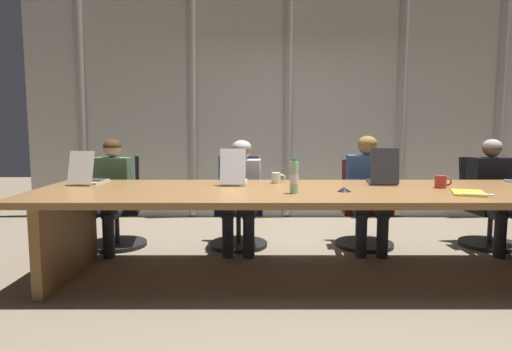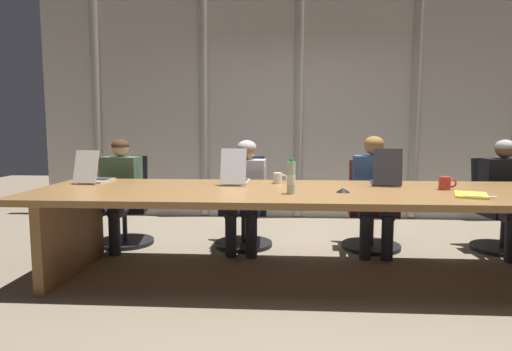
% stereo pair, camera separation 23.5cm
% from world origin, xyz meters
% --- Properties ---
extents(ground_plane, '(14.38, 14.38, 0.00)m').
position_xyz_m(ground_plane, '(0.00, 0.00, 0.00)').
color(ground_plane, '#7F705B').
extents(conference_table, '(4.59, 1.28, 0.74)m').
position_xyz_m(conference_table, '(0.00, 0.00, 0.61)').
color(conference_table, olive).
rests_on(conference_table, ground_plane).
extents(curtain_backdrop, '(7.19, 0.17, 2.98)m').
position_xyz_m(curtain_backdrop, '(0.00, 2.52, 1.49)').
color(curtain_backdrop, beige).
rests_on(curtain_backdrop, ground_plane).
extents(laptop_left_end, '(0.24, 0.42, 0.30)m').
position_xyz_m(laptop_left_end, '(-1.99, 0.35, 0.80)').
color(laptop_left_end, beige).
rests_on(laptop_left_end, conference_table).
extents(laptop_left_mid, '(0.23, 0.43, 0.32)m').
position_xyz_m(laptop_left_mid, '(-0.69, 0.35, 0.80)').
color(laptop_left_mid, '#BCBCC1').
rests_on(laptop_left_mid, conference_table).
extents(laptop_center, '(0.29, 0.41, 0.32)m').
position_xyz_m(laptop_center, '(0.63, 0.34, 0.80)').
color(laptop_center, '#2D2D33').
rests_on(laptop_center, conference_table).
extents(office_chair_left_end, '(0.60, 0.61, 0.93)m').
position_xyz_m(office_chair_left_end, '(-1.95, 1.01, 0.34)').
color(office_chair_left_end, black).
rests_on(office_chair_left_end, ground_plane).
extents(office_chair_left_mid, '(0.60, 0.60, 0.93)m').
position_xyz_m(office_chair_left_mid, '(-0.67, 1.01, 0.34)').
color(office_chair_left_mid, navy).
rests_on(office_chair_left_mid, ground_plane).
extents(office_chair_center, '(0.60, 0.60, 0.89)m').
position_xyz_m(office_chair_center, '(0.65, 1.00, 0.33)').
color(office_chair_center, '#511E19').
rests_on(office_chair_center, ground_plane).
extents(office_chair_right_mid, '(0.60, 0.61, 0.92)m').
position_xyz_m(office_chair_right_mid, '(1.95, 1.01, 0.34)').
color(office_chair_right_mid, black).
rests_on(office_chair_right_mid, ground_plane).
extents(person_left_end, '(0.43, 0.57, 1.12)m').
position_xyz_m(person_left_end, '(-1.97, 0.85, 0.62)').
color(person_left_end, '#4C6B4C').
rests_on(person_left_end, ground_plane).
extents(person_left_mid, '(0.41, 0.56, 1.11)m').
position_xyz_m(person_left_mid, '(-0.64, 0.85, 0.63)').
color(person_left_mid, silver).
rests_on(person_left_mid, ground_plane).
extents(person_center, '(0.43, 0.57, 1.15)m').
position_xyz_m(person_center, '(0.64, 0.85, 0.65)').
color(person_center, '#335184').
rests_on(person_center, ground_plane).
extents(person_right_mid, '(0.43, 0.56, 1.12)m').
position_xyz_m(person_right_mid, '(1.92, 0.85, 0.63)').
color(person_right_mid, black).
rests_on(person_right_mid, ground_plane).
extents(water_bottle_primary, '(0.07, 0.07, 0.27)m').
position_xyz_m(water_bottle_primary, '(-0.20, -0.23, 0.86)').
color(water_bottle_primary, '#ADD1B2').
rests_on(water_bottle_primary, conference_table).
extents(coffee_mug_near, '(0.13, 0.08, 0.10)m').
position_xyz_m(coffee_mug_near, '(-0.31, 0.37, 0.79)').
color(coffee_mug_near, white).
rests_on(coffee_mug_near, conference_table).
extents(coffee_mug_far, '(0.14, 0.09, 0.11)m').
position_xyz_m(coffee_mug_far, '(1.05, 0.08, 0.79)').
color(coffee_mug_far, '#B2332D').
rests_on(coffee_mug_far, conference_table).
extents(conference_mic_left_side, '(0.11, 0.11, 0.03)m').
position_xyz_m(conference_mic_left_side, '(0.20, -0.13, 0.76)').
color(conference_mic_left_side, black).
rests_on(conference_mic_left_side, conference_table).
extents(spiral_notepad, '(0.31, 0.36, 0.03)m').
position_xyz_m(spiral_notepad, '(1.12, -0.25, 0.75)').
color(spiral_notepad, yellow).
rests_on(spiral_notepad, conference_table).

